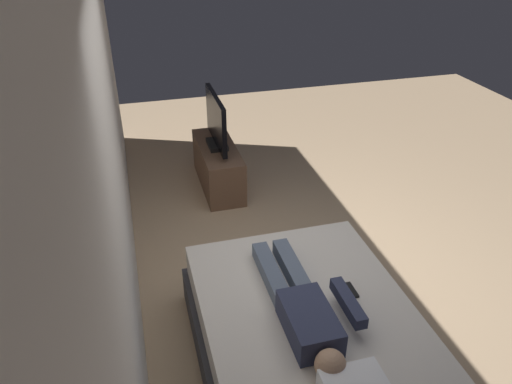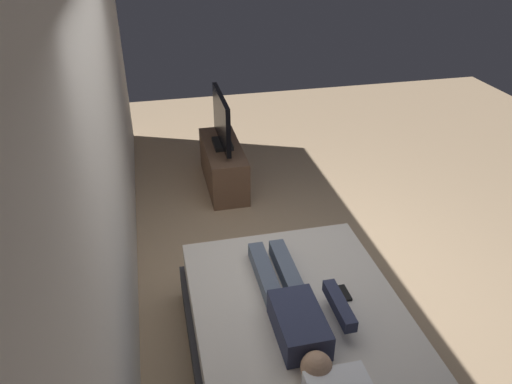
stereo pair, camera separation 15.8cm
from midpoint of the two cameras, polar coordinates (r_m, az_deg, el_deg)
The scene contains 7 objects.
ground_plane at distance 4.26m, azimuth 4.34°, elevation -11.05°, with size 10.00×10.00×0.00m, color tan.
back_wall at distance 3.68m, azimuth -18.12°, elevation 6.23°, with size 6.40×0.10×2.80m, color silver.
bed at distance 3.43m, azimuth 5.13°, elevation -17.88°, with size 2.04×1.45×0.54m.
person at distance 3.17m, azimuth 4.18°, elevation -13.44°, with size 1.26×0.46×0.18m.
remote at distance 3.45m, azimuth 9.80°, elevation -11.24°, with size 0.15×0.04×0.02m, color black.
tv_stand at distance 5.60m, azimuth -5.26°, elevation 3.01°, with size 1.10×0.40×0.50m, color brown.
tv at distance 5.37m, azimuth -5.53°, elevation 8.08°, with size 0.88×0.20×0.59m.
Camera 1 is at (-2.97, 1.22, 2.82)m, focal length 34.24 mm.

